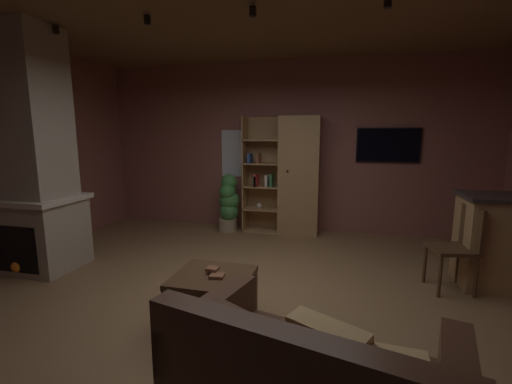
{
  "coord_description": "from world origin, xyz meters",
  "views": [
    {
      "loc": [
        0.87,
        -3.13,
        1.66
      ],
      "look_at": [
        0.0,
        0.4,
        1.05
      ],
      "focal_mm": 24.08,
      "sensor_mm": 36.0,
      "label": 1
    }
  ],
  "objects_px": {
    "stone_fireplace": "(32,164)",
    "table_book_1": "(212,269)",
    "bookshelf_cabinet": "(294,176)",
    "coffee_table": "(213,285)",
    "dining_chair": "(460,243)",
    "potted_floor_plant": "(229,203)",
    "table_book_0": "(217,276)",
    "wall_mounted_tv": "(388,145)"
  },
  "relations": [
    {
      "from": "stone_fireplace",
      "to": "table_book_1",
      "type": "height_order",
      "value": "stone_fireplace"
    },
    {
      "from": "table_book_1",
      "to": "bookshelf_cabinet",
      "type": "bearing_deg",
      "value": 84.44
    },
    {
      "from": "bookshelf_cabinet",
      "to": "coffee_table",
      "type": "relative_size",
      "value": 2.97
    },
    {
      "from": "stone_fireplace",
      "to": "bookshelf_cabinet",
      "type": "distance_m",
      "value": 3.69
    },
    {
      "from": "bookshelf_cabinet",
      "to": "stone_fireplace",
      "type": "bearing_deg",
      "value": -141.22
    },
    {
      "from": "bookshelf_cabinet",
      "to": "dining_chair",
      "type": "distance_m",
      "value": 2.71
    },
    {
      "from": "stone_fireplace",
      "to": "potted_floor_plant",
      "type": "bearing_deg",
      "value": 50.41
    },
    {
      "from": "table_book_0",
      "to": "dining_chair",
      "type": "distance_m",
      "value": 2.6
    },
    {
      "from": "potted_floor_plant",
      "to": "table_book_1",
      "type": "bearing_deg",
      "value": -74.39
    },
    {
      "from": "coffee_table",
      "to": "table_book_0",
      "type": "distance_m",
      "value": 0.13
    },
    {
      "from": "coffee_table",
      "to": "potted_floor_plant",
      "type": "bearing_deg",
      "value": 105.69
    },
    {
      "from": "table_book_0",
      "to": "potted_floor_plant",
      "type": "bearing_deg",
      "value": 106.49
    },
    {
      "from": "stone_fireplace",
      "to": "coffee_table",
      "type": "height_order",
      "value": "stone_fireplace"
    },
    {
      "from": "table_book_0",
      "to": "dining_chair",
      "type": "bearing_deg",
      "value": 30.68
    },
    {
      "from": "dining_chair",
      "to": "table_book_1",
      "type": "bearing_deg",
      "value": -151.46
    },
    {
      "from": "stone_fireplace",
      "to": "coffee_table",
      "type": "relative_size",
      "value": 4.38
    },
    {
      "from": "wall_mounted_tv",
      "to": "table_book_0",
      "type": "bearing_deg",
      "value": -117.24
    },
    {
      "from": "coffee_table",
      "to": "dining_chair",
      "type": "xyz_separation_m",
      "value": [
        2.29,
        1.28,
        0.15
      ]
    },
    {
      "from": "stone_fireplace",
      "to": "bookshelf_cabinet",
      "type": "height_order",
      "value": "stone_fireplace"
    },
    {
      "from": "table_book_0",
      "to": "stone_fireplace",
      "type": "bearing_deg",
      "value": 163.28
    },
    {
      "from": "wall_mounted_tv",
      "to": "coffee_table",
      "type": "bearing_deg",
      "value": -118.3
    },
    {
      "from": "bookshelf_cabinet",
      "to": "wall_mounted_tv",
      "type": "height_order",
      "value": "bookshelf_cabinet"
    },
    {
      "from": "table_book_1",
      "to": "wall_mounted_tv",
      "type": "distance_m",
      "value": 3.81
    },
    {
      "from": "table_book_1",
      "to": "coffee_table",
      "type": "bearing_deg",
      "value": -66.9
    },
    {
      "from": "potted_floor_plant",
      "to": "bookshelf_cabinet",
      "type": "bearing_deg",
      "value": 8.34
    },
    {
      "from": "table_book_1",
      "to": "dining_chair",
      "type": "bearing_deg",
      "value": 28.54
    },
    {
      "from": "table_book_1",
      "to": "dining_chair",
      "type": "xyz_separation_m",
      "value": [
        2.3,
        1.25,
        0.02
      ]
    },
    {
      "from": "bookshelf_cabinet",
      "to": "potted_floor_plant",
      "type": "distance_m",
      "value": 1.2
    },
    {
      "from": "coffee_table",
      "to": "dining_chair",
      "type": "relative_size",
      "value": 0.72
    },
    {
      "from": "table_book_1",
      "to": "wall_mounted_tv",
      "type": "xyz_separation_m",
      "value": [
        1.77,
        3.23,
        0.98
      ]
    },
    {
      "from": "bookshelf_cabinet",
      "to": "wall_mounted_tv",
      "type": "bearing_deg",
      "value": 8.13
    },
    {
      "from": "dining_chair",
      "to": "wall_mounted_tv",
      "type": "relative_size",
      "value": 0.95
    },
    {
      "from": "table_book_1",
      "to": "wall_mounted_tv",
      "type": "relative_size",
      "value": 0.1
    },
    {
      "from": "coffee_table",
      "to": "table_book_1",
      "type": "xyz_separation_m",
      "value": [
        -0.01,
        0.03,
        0.13
      ]
    },
    {
      "from": "coffee_table",
      "to": "wall_mounted_tv",
      "type": "distance_m",
      "value": 3.87
    },
    {
      "from": "bookshelf_cabinet",
      "to": "wall_mounted_tv",
      "type": "xyz_separation_m",
      "value": [
        1.48,
        0.21,
        0.52
      ]
    },
    {
      "from": "coffee_table",
      "to": "stone_fireplace",
      "type": "bearing_deg",
      "value": 163.79
    },
    {
      "from": "coffee_table",
      "to": "dining_chair",
      "type": "height_order",
      "value": "dining_chair"
    },
    {
      "from": "stone_fireplace",
      "to": "wall_mounted_tv",
      "type": "xyz_separation_m",
      "value": [
        4.34,
        2.51,
        0.19
      ]
    },
    {
      "from": "dining_chair",
      "to": "potted_floor_plant",
      "type": "xyz_separation_m",
      "value": [
        -3.1,
        1.61,
        -0.03
      ]
    },
    {
      "from": "coffee_table",
      "to": "potted_floor_plant",
      "type": "distance_m",
      "value": 3.01
    },
    {
      "from": "coffee_table",
      "to": "dining_chair",
      "type": "distance_m",
      "value": 2.63
    }
  ]
}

